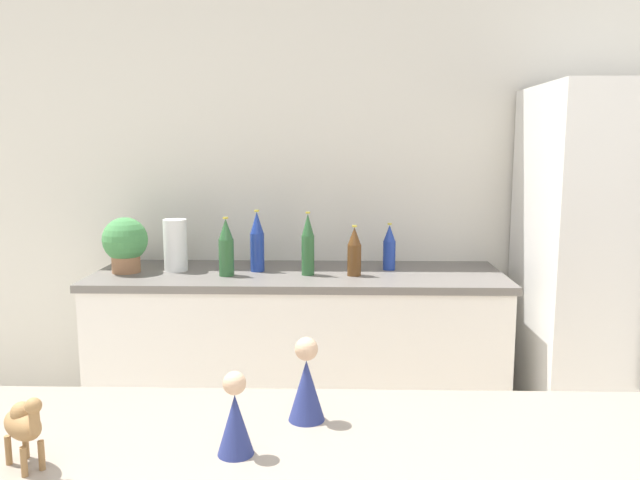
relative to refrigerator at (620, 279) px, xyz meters
The scene contains 13 objects.
wall_back 1.36m from the refrigerator, 161.98° to the left, with size 8.00×0.06×2.55m.
back_counter 1.56m from the refrigerator, behind, with size 1.95×0.63×0.89m.
refrigerator is the anchor object (origin of this frame).
potted_plant 2.32m from the refrigerator, behind, with size 0.21×0.21×0.26m.
paper_towel_roll 2.10m from the refrigerator, behind, with size 0.11×0.11×0.25m.
back_bottle_0 1.46m from the refrigerator, behind, with size 0.06×0.06×0.30m.
back_bottle_1 1.24m from the refrigerator, behind, with size 0.07×0.07×0.24m.
back_bottle_2 1.70m from the refrigerator, behind, with size 0.07×0.07×0.30m.
back_bottle_3 1.83m from the refrigerator, behind, with size 0.07×0.07×0.28m.
back_bottle_4 1.07m from the refrigerator, behind, with size 0.06×0.06×0.23m.
camel_figurine 2.63m from the refrigerator, 134.84° to the right, with size 0.11×0.10×0.14m.
wise_man_figurine_blue 2.35m from the refrigerator, 129.72° to the right, with size 0.07×0.07×0.15m.
wise_man_figurine_crimson 2.16m from the refrigerator, 129.70° to the right, with size 0.07×0.07×0.17m.
Camera 1 is at (-0.08, -0.52, 1.50)m, focal length 35.00 mm.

